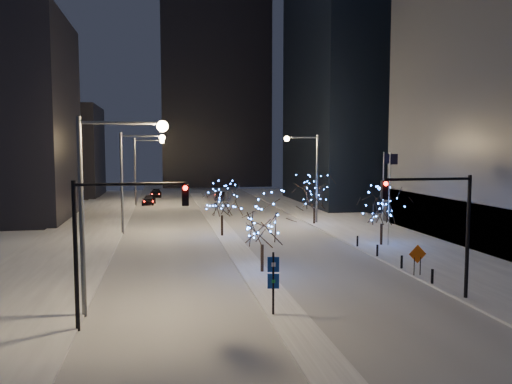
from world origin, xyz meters
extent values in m
plane|color=white|center=(0.00, 0.00, 0.00)|extent=(160.00, 160.00, 0.00)
cube|color=silver|center=(0.00, 35.00, 0.01)|extent=(20.00, 130.00, 0.02)
cube|color=white|center=(0.00, 30.00, 0.07)|extent=(2.00, 80.00, 0.15)
cube|color=white|center=(15.00, 20.00, 0.07)|extent=(10.00, 90.00, 0.15)
cube|color=white|center=(-14.00, 20.00, 0.07)|extent=(8.00, 90.00, 0.15)
cube|color=black|center=(-26.00, 70.00, 8.00)|extent=(18.00, 16.00, 16.00)
cube|color=black|center=(6.00, 92.00, 21.00)|extent=(24.00, 14.00, 42.00)
cylinder|color=#595E66|center=(-10.00, 2.00, 5.00)|extent=(0.24, 0.24, 10.00)
cylinder|color=#595E66|center=(-8.00, 2.00, 9.70)|extent=(4.00, 0.16, 0.16)
sphere|color=#F2CB79|center=(-6.00, 2.00, 9.55)|extent=(0.56, 0.56, 0.56)
cylinder|color=#595E66|center=(-10.00, 27.00, 5.00)|extent=(0.24, 0.24, 10.00)
cylinder|color=#595E66|center=(-8.00, 27.00, 9.70)|extent=(4.00, 0.16, 0.16)
sphere|color=#F2CB79|center=(-6.00, 27.00, 9.55)|extent=(0.56, 0.56, 0.56)
cylinder|color=#595E66|center=(-10.00, 52.00, 5.00)|extent=(0.24, 0.24, 10.00)
cylinder|color=#595E66|center=(-8.00, 52.00, 9.70)|extent=(4.00, 0.16, 0.16)
sphere|color=#F2CB79|center=(-6.00, 52.00, 9.55)|extent=(0.56, 0.56, 0.56)
cylinder|color=#595E66|center=(11.00, 30.00, 5.00)|extent=(0.24, 0.24, 10.00)
cylinder|color=#595E66|center=(9.25, 30.00, 9.70)|extent=(3.50, 0.16, 0.16)
sphere|color=#F2CB79|center=(7.50, 30.00, 9.55)|extent=(0.56, 0.56, 0.56)
cylinder|color=black|center=(-10.00, 0.00, 3.50)|extent=(0.20, 0.20, 7.00)
cylinder|color=black|center=(-7.50, 0.00, 6.80)|extent=(5.00, 0.14, 0.14)
cube|color=black|center=(-5.00, 0.00, 6.25)|extent=(0.32, 0.28, 1.00)
sphere|color=#FF0C05|center=(-5.00, -0.18, 6.60)|extent=(0.22, 0.22, 0.22)
cylinder|color=black|center=(10.50, 1.00, 3.50)|extent=(0.20, 0.20, 7.00)
cylinder|color=black|center=(8.00, 1.00, 6.80)|extent=(5.00, 0.14, 0.14)
cube|color=black|center=(5.50, 1.00, 6.25)|extent=(0.32, 0.28, 1.00)
sphere|color=#FF0C05|center=(5.50, 0.82, 6.60)|extent=(0.22, 0.22, 0.22)
cylinder|color=silver|center=(13.00, 16.00, 4.15)|extent=(0.10, 0.10, 8.00)
cube|color=black|center=(13.35, 16.00, 7.55)|extent=(0.70, 0.03, 0.90)
cylinder|color=silver|center=(13.60, 18.50, 4.15)|extent=(0.10, 0.10, 8.00)
cube|color=black|center=(13.95, 18.50, 7.55)|extent=(0.70, 0.03, 0.90)
cylinder|color=black|center=(10.20, 4.00, 0.60)|extent=(0.16, 0.16, 0.90)
cylinder|color=black|center=(10.20, 8.00, 0.60)|extent=(0.16, 0.16, 0.90)
cylinder|color=black|center=(10.20, 12.00, 0.60)|extent=(0.16, 0.16, 0.90)
cylinder|color=black|center=(10.20, 16.00, 0.60)|extent=(0.16, 0.16, 0.90)
imported|color=black|center=(-8.11, 53.28, 0.74)|extent=(2.20, 4.52, 1.49)
imported|color=black|center=(3.33, 57.94, 0.70)|extent=(2.17, 4.41, 1.39)
imported|color=black|center=(-7.22, 64.96, 0.68)|extent=(1.96, 4.72, 1.37)
cylinder|color=black|center=(0.50, 8.94, 1.07)|extent=(0.22, 0.22, 1.84)
cylinder|color=black|center=(-0.50, 23.48, 1.12)|extent=(0.22, 0.22, 1.93)
cylinder|color=black|center=(12.53, 16.35, 1.06)|extent=(0.22, 0.22, 1.82)
cylinder|color=black|center=(10.50, 29.27, 1.00)|extent=(0.22, 0.22, 1.70)
cylinder|color=black|center=(-0.68, 0.24, 1.65)|extent=(0.11, 0.11, 3.30)
cube|color=navy|center=(-0.68, 0.24, 2.69)|extent=(0.59, 0.18, 0.76)
cube|color=navy|center=(-0.68, 0.24, 1.84)|extent=(0.59, 0.18, 0.76)
cylinder|color=black|center=(10.08, 6.04, 0.75)|extent=(0.07, 0.07, 1.20)
cylinder|color=black|center=(10.52, 6.04, 0.75)|extent=(0.07, 0.07, 1.20)
cube|color=#DA570B|center=(10.30, 6.04, 1.56)|extent=(1.23, 0.05, 1.23)
camera|label=1|loc=(-6.04, -23.58, 8.42)|focal=35.00mm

